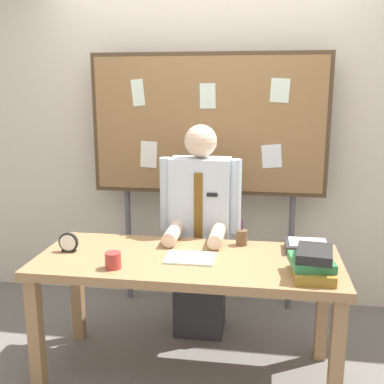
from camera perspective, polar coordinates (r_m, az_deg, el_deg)
name	(u,v)px	position (r m, az deg, el deg)	size (l,w,h in m)	color
ground_plane	(188,374)	(3.04, -0.50, -21.39)	(12.00, 12.00, 0.00)	slate
back_wall	(211,134)	(3.67, 2.34, 7.16)	(6.40, 0.08, 2.70)	beige
desk	(188,273)	(2.73, -0.53, -9.87)	(1.74, 0.72, 0.75)	#9E754C
person	(200,239)	(3.21, 1.00, -5.76)	(0.55, 0.56, 1.47)	#2D2D33
bulletin_board	(208,128)	(3.46, 1.97, 7.90)	(1.75, 0.09, 1.95)	#4C3823
book_stack	(313,264)	(2.49, 14.61, -8.49)	(0.24, 0.29, 0.15)	olive
open_notebook	(190,258)	(2.67, -0.20, -8.10)	(0.28, 0.20, 0.01)	silver
desk_clock	(68,243)	(2.86, -14.92, -6.09)	(0.12, 0.04, 0.12)	black
coffee_mug	(113,260)	(2.56, -9.65, -8.27)	(0.09, 0.09, 0.09)	#B23833
pen_holder	(242,237)	(2.90, 6.12, -5.55)	(0.07, 0.07, 0.16)	brown
paper_tray	(308,246)	(2.87, 13.99, -6.51)	(0.26, 0.20, 0.06)	#333338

